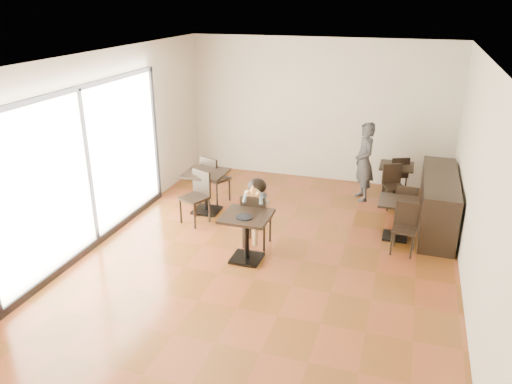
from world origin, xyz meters
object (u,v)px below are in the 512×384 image
at_px(chair_mid_b, 404,230).
at_px(chair_back_a, 396,175).
at_px(adult_patron, 364,162).
at_px(chair_left_a, 216,179).
at_px(cafe_table_back, 395,181).
at_px(chair_mid_a, 407,205).
at_px(child_chair, 257,219).
at_px(chair_left_b, 194,198).
at_px(cafe_table_left, 206,192).
at_px(child_table, 247,238).
at_px(child, 257,213).
at_px(cafe_table_mid, 397,219).
at_px(chair_back_b, 394,187).

height_order(chair_mid_b, chair_back_a, chair_back_a).
height_order(adult_patron, chair_left_a, adult_patron).
xyz_separation_m(adult_patron, cafe_table_back, (0.65, 0.30, -0.47)).
bearing_deg(chair_mid_a, cafe_table_back, -72.72).
xyz_separation_m(child_chair, chair_left_b, (-1.39, 0.51, 0.02)).
bearing_deg(cafe_table_left, child_table, -49.19).
distance_m(child, chair_mid_b, 2.46).
height_order(cafe_table_back, chair_left_a, chair_left_a).
relative_size(child_chair, child, 0.79).
bearing_deg(chair_mid_a, child_chair, 38.98).
relative_size(cafe_table_mid, cafe_table_left, 0.85).
bearing_deg(child_chair, chair_left_b, -20.07).
xyz_separation_m(child, cafe_table_mid, (2.27, 1.01, -0.25)).
bearing_deg(child, chair_left_a, 130.81).
xyz_separation_m(child_table, chair_left_a, (-1.39, 2.16, 0.10)).
height_order(cafe_table_left, chair_mid_a, chair_mid_a).
relative_size(chair_mid_a, chair_back_a, 0.98).
distance_m(child_chair, child, 0.12).
relative_size(child_table, cafe_table_mid, 1.13).
xyz_separation_m(cafe_table_left, chair_mid_b, (3.80, -0.60, 0.01)).
bearing_deg(child, child_chair, 0.00).
bearing_deg(chair_back_a, chair_left_b, 13.05).
xyz_separation_m(child, chair_mid_a, (2.41, 1.56, -0.18)).
bearing_deg(child_table, chair_back_a, 60.11).
distance_m(cafe_table_back, chair_left_b, 4.29).
height_order(child_chair, child, child).
relative_size(child_table, chair_mid_b, 0.94).
xyz_separation_m(chair_mid_a, chair_back_a, (-0.27, 1.62, 0.01)).
height_order(child, chair_mid_a, child).
height_order(child_chair, chair_back_b, child_chair).
distance_m(child_table, cafe_table_left, 2.12).
xyz_separation_m(child, chair_left_b, (-1.39, 0.51, -0.11)).
xyz_separation_m(child, adult_patron, (1.49, 2.65, 0.22)).
bearing_deg(child_table, chair_mid_b, 22.69).
bearing_deg(cafe_table_back, child_table, -121.45).
distance_m(cafe_table_mid, chair_left_a, 3.71).
relative_size(chair_mid_a, chair_left_a, 0.85).
height_order(chair_left_a, chair_back_a, chair_left_a).
bearing_deg(cafe_table_left, adult_patron, 28.97).
height_order(adult_patron, chair_back_b, adult_patron).
bearing_deg(chair_back_a, chair_back_b, 65.95).
xyz_separation_m(chair_mid_b, chair_left_b, (-3.80, 0.05, 0.07)).
bearing_deg(chair_back_b, chair_left_a, 168.63).
relative_size(child_table, cafe_table_back, 1.11).
distance_m(chair_back_a, chair_back_b, 0.77).
bearing_deg(adult_patron, chair_mid_b, -1.18).
bearing_deg(child_chair, child, 0.00).
relative_size(child, chair_mid_a, 1.42).
relative_size(cafe_table_back, chair_mid_a, 0.85).
height_order(chair_left_b, chair_back_b, chair_left_b).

